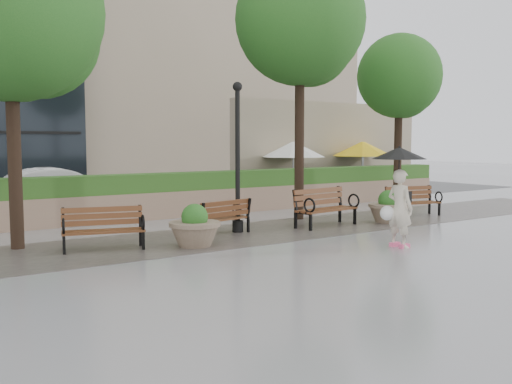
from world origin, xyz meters
TOP-DOWN VIEW (x-y plane):
  - ground at (0.00, 0.00)m, footprint 100.00×100.00m
  - cobble_strip at (0.00, 3.00)m, footprint 28.00×3.20m
  - hedge_wall at (0.00, 7.00)m, footprint 24.00×0.80m
  - cafe_wall at (9.50, 10.00)m, footprint 10.00×0.60m
  - cafe_hedge at (9.00, 7.80)m, footprint 8.00×0.50m
  - asphalt_street at (0.00, 11.00)m, footprint 40.00×7.00m
  - bldg_stone at (10.00, 23.00)m, footprint 18.00×10.00m
  - bench_1 at (-3.32, 2.88)m, footprint 1.79×1.09m
  - bench_2 at (-0.27, 3.17)m, footprint 1.71×0.95m
  - bench_3 at (2.83, 2.77)m, footprint 1.99×1.00m
  - bench_4 at (6.54, 2.89)m, footprint 1.80×1.04m
  - planter_left at (-1.52, 2.16)m, footprint 1.13×1.13m
  - planter_right at (4.77, 2.30)m, footprint 1.11×1.11m
  - lamppost at (0.33, 3.29)m, footprint 0.28×0.28m
  - tree_0 at (-4.63, 4.16)m, footprint 3.91×3.89m
  - tree_1 at (3.32, 4.41)m, footprint 3.80×3.77m
  - tree_2 at (8.78, 5.46)m, footprint 3.17×3.02m
  - patio_umb_white at (6.55, 8.87)m, footprint 2.50×2.50m
  - patio_umb_yellow_a at (9.99, 8.51)m, footprint 2.50×2.50m
  - patio_umb_yellow_b at (10.60, 9.05)m, footprint 2.50×2.50m
  - car_right at (-2.05, 10.51)m, footprint 4.40×1.61m
  - pedestrian at (2.11, -0.41)m, footprint 1.18×1.18m

SIDE VIEW (x-z plane):
  - ground at x=0.00m, z-range 0.00..0.00m
  - asphalt_street at x=0.00m, z-range 0.00..0.00m
  - cobble_strip at x=0.00m, z-range 0.00..0.01m
  - bench_2 at x=-0.27m, z-range -0.18..0.69m
  - bench_1 at x=-3.32m, z-range -0.18..0.72m
  - bench_4 at x=6.54m, z-range -0.18..0.72m
  - bench_3 at x=2.83m, z-range -0.21..0.82m
  - planter_right at x=4.77m, z-range -0.10..0.83m
  - planter_left at x=-1.52m, z-range -0.10..0.84m
  - cafe_hedge at x=9.00m, z-range 0.00..0.90m
  - hedge_wall at x=0.00m, z-range -0.01..1.34m
  - car_right at x=-2.05m, z-range 0.00..1.44m
  - pedestrian at x=2.11m, z-range 0.24..2.40m
  - lamppost at x=0.33m, z-range -0.23..3.54m
  - patio_umb_white at x=6.55m, z-range 0.84..3.14m
  - patio_umb_yellow_a at x=9.99m, z-range 0.84..3.14m
  - patio_umb_yellow_b at x=10.60m, z-range 0.84..3.14m
  - cafe_wall at x=9.50m, z-range 0.00..4.00m
  - tree_2 at x=8.78m, z-range 1.44..7.61m
  - tree_0 at x=-4.63m, z-range 1.42..8.43m
  - tree_1 at x=3.32m, z-range 1.80..9.48m
  - bldg_stone at x=10.00m, z-range 0.00..20.00m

